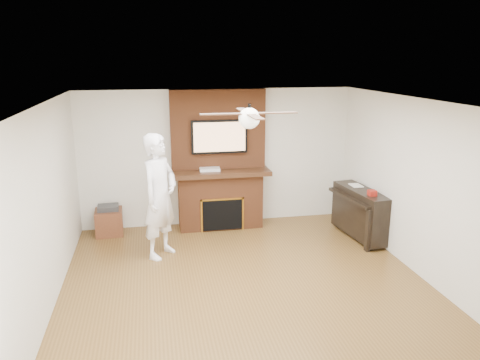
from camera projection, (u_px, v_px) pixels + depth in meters
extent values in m
cube|color=brown|center=(248.00, 295.00, 6.35)|extent=(5.36, 5.86, 0.18)
cube|color=white|center=(249.00, 96.00, 5.67)|extent=(5.36, 5.86, 0.18)
cube|color=silver|center=(217.00, 157.00, 8.71)|extent=(5.36, 0.18, 2.50)
cube|color=silver|center=(333.00, 319.00, 3.32)|extent=(5.36, 0.18, 2.50)
cube|color=silver|center=(35.00, 214.00, 5.53)|extent=(0.18, 5.86, 2.50)
cube|color=silver|center=(431.00, 191.00, 6.49)|extent=(0.18, 5.86, 2.50)
cube|color=brown|center=(220.00, 200.00, 8.58)|extent=(1.50, 0.50, 1.00)
cube|color=black|center=(220.00, 172.00, 8.41)|extent=(1.78, 0.64, 0.08)
cube|color=brown|center=(218.00, 129.00, 8.39)|extent=(1.70, 0.20, 1.42)
cube|color=black|center=(222.00, 215.00, 8.38)|extent=(0.70, 0.06, 0.55)
cube|color=#BF8C2D|center=(222.00, 199.00, 8.30)|extent=(0.78, 0.02, 0.03)
cube|color=#BF8C2D|center=(202.00, 216.00, 8.31)|extent=(0.03, 0.02, 0.61)
cube|color=#BF8C2D|center=(243.00, 214.00, 8.45)|extent=(0.03, 0.02, 0.61)
cube|color=black|center=(219.00, 137.00, 8.28)|extent=(1.00, 0.07, 0.60)
cube|color=#E9B07B|center=(220.00, 137.00, 8.24)|extent=(0.92, 0.01, 0.52)
cylinder|color=black|center=(249.00, 109.00, 5.71)|extent=(0.04, 0.04, 0.14)
sphere|color=white|center=(249.00, 118.00, 5.74)|extent=(0.26, 0.26, 0.26)
cube|color=black|center=(275.00, 113.00, 5.78)|extent=(0.55, 0.11, 0.01)
cube|color=black|center=(244.00, 110.00, 6.03)|extent=(0.11, 0.55, 0.01)
cube|color=black|center=(223.00, 114.00, 5.66)|extent=(0.55, 0.11, 0.01)
cube|color=black|center=(255.00, 117.00, 5.41)|extent=(0.11, 0.55, 0.01)
imported|color=white|center=(160.00, 196.00, 7.19)|extent=(0.81, 0.86, 1.95)
cube|color=#582C19|center=(109.00, 222.00, 8.26)|extent=(0.48, 0.48, 0.44)
cube|color=#2E2E30|center=(108.00, 208.00, 8.19)|extent=(0.37, 0.30, 0.09)
cube|color=black|center=(361.00, 212.00, 8.05)|extent=(0.53, 1.35, 0.81)
cube|color=black|center=(368.00, 230.00, 7.49)|extent=(0.06, 0.10, 0.71)
cube|color=black|center=(339.00, 208.00, 8.61)|extent=(0.06, 0.10, 0.71)
cube|color=black|center=(350.00, 198.00, 7.94)|extent=(0.28, 1.22, 0.05)
cube|color=silver|center=(356.00, 185.00, 8.19)|extent=(0.18, 0.25, 0.01)
cube|color=maroon|center=(372.00, 193.00, 7.60)|extent=(0.12, 0.12, 0.09)
cube|color=silver|center=(210.00, 169.00, 8.34)|extent=(0.37, 0.23, 0.05)
cylinder|color=orange|center=(212.00, 226.00, 8.51)|extent=(0.07, 0.07, 0.13)
cylinder|color=#417A31|center=(225.00, 226.00, 8.58)|extent=(0.07, 0.07, 0.09)
cylinder|color=#FFE8CA|center=(231.00, 226.00, 8.54)|extent=(0.08, 0.08, 0.11)
cylinder|color=#3760A7|center=(231.00, 227.00, 8.55)|extent=(0.06, 0.06, 0.07)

